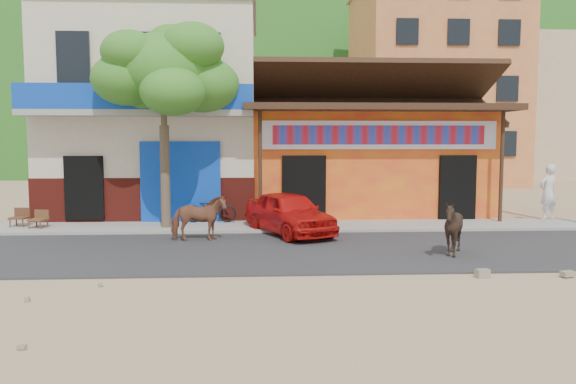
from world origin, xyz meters
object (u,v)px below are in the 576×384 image
cow_dark (453,228)px  scooter (210,209)px  cow_tan (199,218)px  tree (164,125)px  cafe_chair_left (38,211)px  cafe_chair_right (19,209)px  pedestrian (548,192)px  red_car (289,213)px

cow_dark → scooter: cow_dark is taller
cow_tan → tree: bearing=22.8°
tree → cow_tan: 3.34m
cow_tan → cow_dark: (6.02, -2.25, 0.03)m
cafe_chair_left → cow_dark: bearing=-8.2°
cow_tan → cafe_chair_right: bearing=59.2°
cafe_chair_left → cafe_chair_right: bearing=165.8°
pedestrian → cafe_chair_right: bearing=-18.8°
scooter → cafe_chair_right: size_ratio=1.58×
cow_dark → cow_tan: bearing=-131.7°
cow_tan → cafe_chair_right: (-5.56, 2.31, -0.02)m
scooter → red_car: bearing=-127.1°
cow_tan → cafe_chair_left: size_ratio=1.48×
scooter → cafe_chair_right: bearing=96.2°
red_car → pedestrian: bearing=-11.9°
tree → cafe_chair_right: 5.07m
cafe_chair_left → cafe_chair_right: 0.76m
tree → cow_tan: bearing=-59.0°
red_car → cafe_chair_right: size_ratio=3.52×
tree → scooter: tree is taller
scooter → cafe_chair_left: 5.03m
scooter → cafe_chair_right: (-5.64, -0.49, 0.09)m
tree → red_car: bearing=-15.5°
red_car → cow_dark: bearing=-66.1°
scooter → cafe_chair_left: (-4.96, -0.83, 0.06)m
cow_tan → red_car: red_car is taller
cow_dark → pedestrian: 7.08m
cow_tan → red_car: size_ratio=0.40×
cafe_chair_left → red_car: bearing=4.9°
pedestrian → cow_tan: bearing=-6.1°
red_car → scooter: bearing=117.2°
cow_tan → scooter: cow_tan is taller
red_car → cafe_chair_left: 7.39m
red_car → scooter: (-2.36, 1.87, -0.11)m
tree → cow_tan: tree is taller
red_car → cafe_chair_right: red_car is taller
red_car → cafe_chair_right: (-8.00, 1.38, -0.02)m
cow_tan → scooter: bearing=-9.8°
tree → cow_dark: tree is taller
red_car → cafe_chair_right: bearing=145.7°
tree → cafe_chair_left: 4.49m
tree → cafe_chair_right: tree is taller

